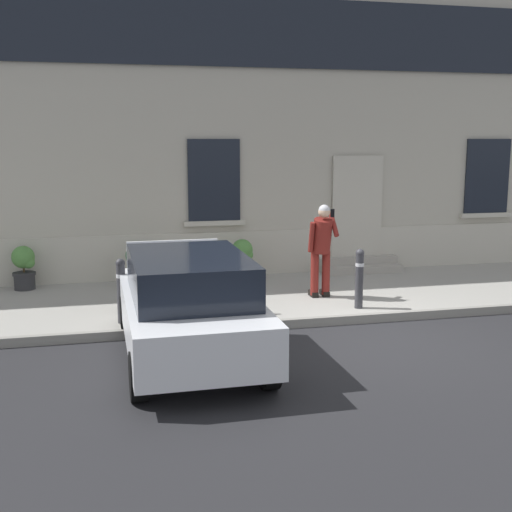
{
  "coord_description": "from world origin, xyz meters",
  "views": [
    {
      "loc": [
        -3.93,
        -9.02,
        3.06
      ],
      "look_at": [
        -1.42,
        1.6,
        1.1
      ],
      "focal_mm": 46.03,
      "sensor_mm": 36.0,
      "label": 1
    }
  ],
  "objects_px": {
    "bollard_near_person": "(359,276)",
    "planter_cream": "(138,265)",
    "person_on_phone": "(322,244)",
    "planter_olive": "(243,259)",
    "bollard_far_left": "(121,288)",
    "planter_charcoal": "(24,266)",
    "hatchback_car_white": "(188,304)"
  },
  "relations": [
    {
      "from": "person_on_phone",
      "to": "planter_olive",
      "type": "bearing_deg",
      "value": 127.7
    },
    {
      "from": "bollard_far_left",
      "to": "planter_cream",
      "type": "relative_size",
      "value": 1.22
    },
    {
      "from": "person_on_phone",
      "to": "planter_cream",
      "type": "bearing_deg",
      "value": 159.71
    },
    {
      "from": "bollard_near_person",
      "to": "person_on_phone",
      "type": "height_order",
      "value": "person_on_phone"
    },
    {
      "from": "planter_olive",
      "to": "hatchback_car_white",
      "type": "bearing_deg",
      "value": -111.79
    },
    {
      "from": "bollard_near_person",
      "to": "bollard_far_left",
      "type": "bearing_deg",
      "value": 180.0
    },
    {
      "from": "bollard_near_person",
      "to": "bollard_far_left",
      "type": "distance_m",
      "value": 4.04
    },
    {
      "from": "planter_cream",
      "to": "bollard_far_left",
      "type": "bearing_deg",
      "value": -98.87
    },
    {
      "from": "bollard_far_left",
      "to": "planter_olive",
      "type": "height_order",
      "value": "bollard_far_left"
    },
    {
      "from": "hatchback_car_white",
      "to": "planter_cream",
      "type": "distance_m",
      "value": 4.09
    },
    {
      "from": "hatchback_car_white",
      "to": "planter_cream",
      "type": "bearing_deg",
      "value": 96.68
    },
    {
      "from": "hatchback_car_white",
      "to": "planter_olive",
      "type": "relative_size",
      "value": 4.74
    },
    {
      "from": "hatchback_car_white",
      "to": "planter_cream",
      "type": "height_order",
      "value": "hatchback_car_white"
    },
    {
      "from": "planter_olive",
      "to": "bollard_far_left",
      "type": "bearing_deg",
      "value": -133.44
    },
    {
      "from": "bollard_near_person",
      "to": "planter_cream",
      "type": "bearing_deg",
      "value": 145.11
    },
    {
      "from": "hatchback_car_white",
      "to": "person_on_phone",
      "type": "distance_m",
      "value": 3.69
    },
    {
      "from": "bollard_far_left",
      "to": "hatchback_car_white",
      "type": "bearing_deg",
      "value": -60.14
    },
    {
      "from": "person_on_phone",
      "to": "planter_olive",
      "type": "xyz_separation_m",
      "value": [
        -1.09,
        1.82,
        -0.54
      ]
    },
    {
      "from": "planter_charcoal",
      "to": "planter_cream",
      "type": "height_order",
      "value": "same"
    },
    {
      "from": "bollard_near_person",
      "to": "person_on_phone",
      "type": "distance_m",
      "value": 1.06
    },
    {
      "from": "hatchback_car_white",
      "to": "planter_charcoal",
      "type": "distance_m",
      "value": 5.11
    },
    {
      "from": "bollard_far_left",
      "to": "planter_charcoal",
      "type": "height_order",
      "value": "bollard_far_left"
    },
    {
      "from": "hatchback_car_white",
      "to": "bollard_far_left",
      "type": "distance_m",
      "value": 1.75
    },
    {
      "from": "bollard_near_person",
      "to": "planter_cream",
      "type": "relative_size",
      "value": 1.22
    },
    {
      "from": "hatchback_car_white",
      "to": "bollard_far_left",
      "type": "bearing_deg",
      "value": 119.86
    },
    {
      "from": "bollard_near_person",
      "to": "planter_charcoal",
      "type": "distance_m",
      "value": 6.47
    },
    {
      "from": "planter_charcoal",
      "to": "planter_olive",
      "type": "height_order",
      "value": "same"
    },
    {
      "from": "planter_olive",
      "to": "bollard_near_person",
      "type": "bearing_deg",
      "value": -61.27
    },
    {
      "from": "bollard_far_left",
      "to": "planter_charcoal",
      "type": "xyz_separation_m",
      "value": [
        -1.77,
        2.86,
        -0.11
      ]
    },
    {
      "from": "bollard_far_left",
      "to": "planter_olive",
      "type": "bearing_deg",
      "value": 46.56
    },
    {
      "from": "bollard_far_left",
      "to": "person_on_phone",
      "type": "distance_m",
      "value": 3.78
    },
    {
      "from": "bollard_near_person",
      "to": "hatchback_car_white",
      "type": "bearing_deg",
      "value": -154.39
    }
  ]
}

